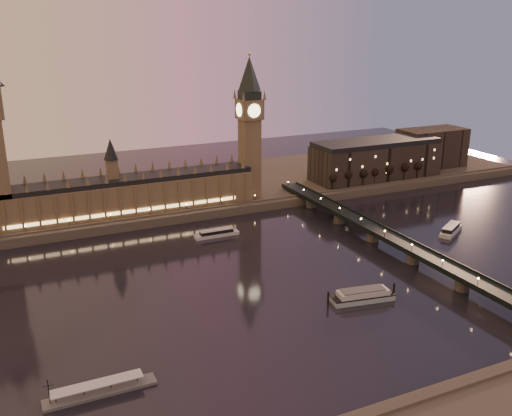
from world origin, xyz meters
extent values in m
plane|color=black|center=(0.00, 0.00, 0.00)|extent=(700.00, 700.00, 0.00)
cube|color=#423D35|center=(30.00, 165.00, 3.00)|extent=(560.00, 130.00, 6.00)
cube|color=brown|center=(-40.00, 121.00, 17.00)|extent=(180.00, 26.00, 22.00)
cube|color=black|center=(-40.00, 121.00, 29.60)|extent=(180.00, 22.00, 3.20)
cube|color=#FFCC7F|center=(-40.00, 107.50, 11.00)|extent=(153.00, 0.25, 2.20)
cube|color=brown|center=(54.00, 121.00, 35.00)|extent=(13.00, 13.00, 58.00)
cube|color=brown|center=(54.00, 121.00, 71.00)|extent=(16.00, 16.00, 14.00)
cylinder|color=#FFEAA5|center=(54.00, 112.82, 71.00)|extent=(9.60, 0.35, 9.60)
cylinder|color=#FFEAA5|center=(45.82, 121.00, 71.00)|extent=(0.35, 9.60, 9.60)
cube|color=black|center=(54.00, 121.00, 81.00)|extent=(13.00, 13.00, 6.00)
cone|color=black|center=(54.00, 121.00, 96.00)|extent=(17.68, 17.68, 24.00)
sphere|color=gold|center=(54.00, 121.00, 109.00)|extent=(2.00, 2.00, 2.00)
cube|color=black|center=(92.00, 0.00, 8.00)|extent=(13.00, 260.00, 2.00)
cube|color=black|center=(85.70, 0.00, 9.50)|extent=(0.60, 260.00, 1.00)
cube|color=black|center=(98.30, 0.00, 9.50)|extent=(0.60, 260.00, 1.00)
cube|color=black|center=(172.00, 127.00, 20.00)|extent=(110.00, 36.00, 28.00)
cube|color=black|center=(172.00, 127.00, 36.00)|extent=(108.00, 34.00, 4.00)
cube|color=black|center=(242.00, 139.00, 23.00)|extent=(60.00, 30.00, 34.00)
cylinder|color=black|center=(117.09, 109.00, 10.91)|extent=(0.70, 0.70, 9.82)
sphere|color=black|center=(117.09, 109.00, 16.04)|extent=(6.55, 6.55, 6.55)
cylinder|color=black|center=(131.37, 109.00, 10.91)|extent=(0.70, 0.70, 9.82)
sphere|color=black|center=(131.37, 109.00, 16.04)|extent=(6.55, 6.55, 6.55)
cylinder|color=black|center=(145.65, 109.00, 10.91)|extent=(0.70, 0.70, 9.82)
sphere|color=black|center=(145.65, 109.00, 16.04)|extent=(6.55, 6.55, 6.55)
cylinder|color=black|center=(159.92, 109.00, 10.91)|extent=(0.70, 0.70, 9.82)
sphere|color=black|center=(159.92, 109.00, 16.04)|extent=(6.55, 6.55, 6.55)
cylinder|color=black|center=(174.20, 109.00, 10.91)|extent=(0.70, 0.70, 9.82)
sphere|color=black|center=(174.20, 109.00, 16.04)|extent=(6.55, 6.55, 6.55)
cylinder|color=black|center=(188.48, 109.00, 10.91)|extent=(0.70, 0.70, 9.82)
sphere|color=black|center=(188.48, 109.00, 16.04)|extent=(6.55, 6.55, 6.55)
cylinder|color=black|center=(202.75, 109.00, 10.91)|extent=(0.70, 0.70, 9.82)
sphere|color=black|center=(202.75, 109.00, 16.04)|extent=(6.55, 6.55, 6.55)
cube|color=silver|center=(6.52, 67.63, 1.06)|extent=(29.02, 6.69, 2.12)
cube|color=black|center=(6.52, 67.63, 3.18)|extent=(21.48, 5.46, 2.12)
cube|color=silver|center=(6.52, 67.63, 4.44)|extent=(22.06, 5.71, 0.39)
cube|color=silver|center=(146.53, 9.31, 1.23)|extent=(26.73, 19.96, 2.46)
cube|color=black|center=(146.53, 9.31, 3.69)|extent=(20.08, 15.27, 2.46)
cube|color=silver|center=(146.53, 9.31, 5.14)|extent=(20.69, 15.80, 0.45)
cube|color=#92ADB9|center=(39.00, -45.68, 1.27)|extent=(32.27, 13.74, 2.54)
cube|color=black|center=(39.00, -45.68, 2.78)|extent=(32.27, 13.74, 0.49)
cube|color=silver|center=(39.00, -45.68, 4.30)|extent=(26.33, 11.83, 2.54)
cube|color=#595B5E|center=(39.00, -45.68, 5.91)|extent=(22.31, 10.23, 0.68)
cylinder|color=black|center=(21.65, -41.84, 3.32)|extent=(1.07, 1.07, 6.64)
cylinder|color=black|center=(56.35, -47.53, 3.32)|extent=(1.07, 1.07, 6.64)
cube|color=#595B5E|center=(-91.00, -66.27, 0.58)|extent=(40.89, 6.82, 1.17)
cube|color=silver|center=(-91.97, -66.27, 4.43)|extent=(33.10, 5.84, 0.29)
cylinder|color=black|center=(-108.52, -66.27, 6.04)|extent=(0.39, 0.39, 9.74)
cylinder|color=black|center=(-108.52, -66.27, 8.47)|extent=(3.89, 0.23, 0.23)
camera|label=1|loc=(-114.45, -251.54, 129.16)|focal=40.00mm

